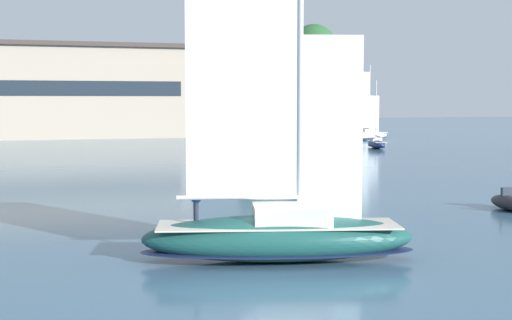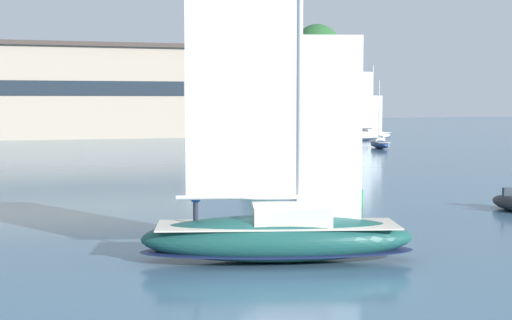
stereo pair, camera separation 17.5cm
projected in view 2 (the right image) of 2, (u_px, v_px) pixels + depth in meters
ground_plane at (277, 261)px, 27.63m from camera, size 400.00×400.00×0.00m
waterfront_building at (79, 91)px, 118.03m from camera, size 37.65×14.90×15.32m
tree_shore_left at (260, 81)px, 116.73m from camera, size 6.48×6.48×13.33m
tree_shore_right at (317, 57)px, 127.34m from camera, size 9.58×9.58×19.72m
sailboat_main at (278, 232)px, 27.53m from camera, size 11.05×5.32×14.63m
sailboat_moored_near_marina at (369, 134)px, 110.19m from camera, size 8.71×4.34×11.54m
sailboat_moored_far_slip at (379, 144)px, 91.92m from camera, size 3.10×6.59×8.76m
sailboat_moored_outer_mooring at (272, 143)px, 91.21m from camera, size 7.64×6.95×11.13m
motor_tender at (512, 203)px, 40.19m from camera, size 1.72×3.61×1.34m
channel_buoy at (352, 191)px, 41.91m from camera, size 1.26×1.26×2.26m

